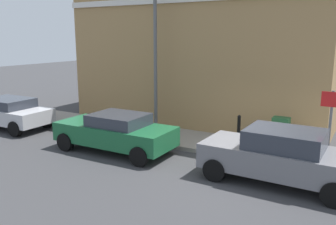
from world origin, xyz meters
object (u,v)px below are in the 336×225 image
utility_cabinet (280,135)px  car_silver (8,112)px  car_green (116,132)px  bollard_near_cabinet (239,128)px  lamppost (155,53)px  car_grey (280,155)px  street_sign (331,118)px

utility_cabinet → car_silver: bearing=101.7°
car_green → bollard_near_cabinet: (2.66, -3.53, -0.02)m
bollard_near_cabinet → lamppost: (0.10, 3.60, 2.60)m
car_silver → lamppost: lamppost is taller
car_grey → street_sign: size_ratio=1.82×
lamppost → car_grey: bearing=-115.1°
car_silver → utility_cabinet: (2.32, -11.20, -0.03)m
car_grey → utility_cabinet: (2.46, 0.55, -0.10)m
lamppost → bollard_near_cabinet: bearing=-91.5°
car_grey → car_green: size_ratio=0.98×
bollard_near_cabinet → street_sign: street_sign is taller
bollard_near_cabinet → street_sign: (-1.06, -3.09, 0.96)m
lamppost → car_silver: bearing=112.4°
car_grey → car_silver: size_ratio=1.01×
bollard_near_cabinet → car_grey: bearing=-141.3°
bollard_near_cabinet → lamppost: lamppost is taller
utility_cabinet → lamppost: (0.20, 5.10, 2.62)m
car_silver → lamppost: bearing=-158.7°
car_silver → street_sign: size_ratio=1.80×
car_green → bollard_near_cabinet: 4.42m
car_grey → bollard_near_cabinet: 3.28m
car_grey → bollard_near_cabinet: (2.56, 2.05, -0.08)m
bollard_near_cabinet → lamppost: size_ratio=0.18×
utility_cabinet → bollard_near_cabinet: (0.10, 1.50, 0.02)m
car_grey → utility_cabinet: size_ratio=3.64×
car_green → street_sign: size_ratio=1.85×
car_grey → street_sign: (1.50, -1.03, 0.88)m
car_grey → bollard_near_cabinet: size_ratio=4.03×
car_silver → street_sign: street_sign is taller
car_silver → car_grey: bearing=178.2°
car_silver → lamppost: (2.52, -6.10, 2.59)m
car_grey → car_silver: 11.75m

